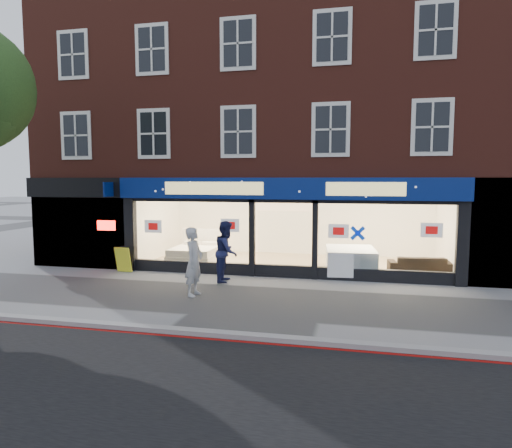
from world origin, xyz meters
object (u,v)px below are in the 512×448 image
(a_board, at_px, (125,259))
(display_bed, at_px, (196,253))
(sofa, at_px, (420,265))
(pedestrian_blue, at_px, (227,251))
(pedestrian_grey, at_px, (194,261))
(mattress_stack, at_px, (350,260))

(a_board, bearing_deg, display_bed, 48.09)
(sofa, height_order, pedestrian_blue, pedestrian_blue)
(pedestrian_grey, distance_m, pedestrian_blue, 1.92)
(mattress_stack, bearing_deg, sofa, 4.68)
(a_board, relative_size, pedestrian_blue, 0.46)
(display_bed, relative_size, sofa, 1.03)
(sofa, relative_size, pedestrian_blue, 1.05)
(sofa, height_order, a_board, a_board)
(display_bed, xyz_separation_m, a_board, (-1.97, -1.88, 0.02))
(pedestrian_grey, relative_size, pedestrian_blue, 0.99)
(mattress_stack, distance_m, pedestrian_grey, 5.71)
(sofa, xyz_separation_m, a_board, (-10.02, -1.49, 0.05))
(display_bed, bearing_deg, sofa, -3.34)
(sofa, distance_m, a_board, 10.13)
(a_board, bearing_deg, mattress_stack, 13.98)
(a_board, xyz_separation_m, pedestrian_blue, (3.92, -0.64, 0.52))
(display_bed, xyz_separation_m, mattress_stack, (5.78, -0.58, 0.07))
(a_board, bearing_deg, pedestrian_blue, -4.75)
(mattress_stack, relative_size, pedestrian_grey, 1.13)
(pedestrian_blue, bearing_deg, pedestrian_grey, 163.82)
(mattress_stack, bearing_deg, pedestrian_blue, -153.17)
(sofa, relative_size, a_board, 2.26)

